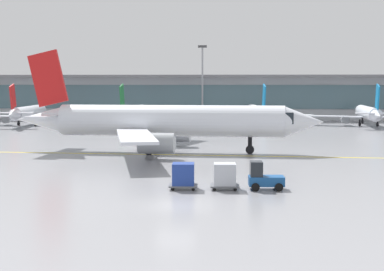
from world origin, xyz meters
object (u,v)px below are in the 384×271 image
at_px(gate_airplane_2, 133,113).
at_px(gate_airplane_3, 257,112).
at_px(gate_airplane_4, 368,113).
at_px(apron_light_mast_1, 202,80).
at_px(baggage_tug, 263,178).
at_px(taxiing_regional_jet, 167,122).
at_px(cargo_dolly_trailing, 183,175).
at_px(gate_airplane_1, 28,113).
at_px(cargo_dolly_lead, 225,175).

height_order(gate_airplane_2, gate_airplane_3, same).
xyz_separation_m(gate_airplane_4, apron_light_mast_1, (-31.00, 10.49, 6.14)).
xyz_separation_m(gate_airplane_4, baggage_tug, (-23.52, -66.36, -1.43)).
height_order(gate_airplane_2, taxiing_regional_jet, taxiing_regional_jet).
xyz_separation_m(cargo_dolly_trailing, apron_light_mast_1, (-1.57, 77.04, 7.42)).
xyz_separation_m(gate_airplane_1, gate_airplane_3, (42.97, 4.28, 0.00)).
distance_m(gate_airplane_2, cargo_dolly_trailing, 66.53).
xyz_separation_m(gate_airplane_1, cargo_dolly_lead, (36.85, -64.75, -1.27)).
bearing_deg(taxiing_regional_jet, gate_airplane_3, 78.85).
bearing_deg(baggage_tug, gate_airplane_4, 68.62).
relative_size(gate_airplane_2, taxiing_regional_jet, 0.66).
bearing_deg(gate_airplane_1, gate_airplane_4, -91.42).
distance_m(gate_airplane_3, apron_light_mast_1, 14.70).
xyz_separation_m(gate_airplane_4, taxiing_regional_jet, (-32.86, -43.77, 1.18)).
bearing_deg(gate_airplane_3, gate_airplane_1, 91.35).
distance_m(gate_airplane_2, gate_airplane_3, 23.53).
distance_m(gate_airplane_1, gate_airplane_3, 43.18).
xyz_separation_m(baggage_tug, cargo_dolly_lead, (-2.84, -0.09, 0.16)).
bearing_deg(gate_airplane_2, baggage_tug, -160.24).
xyz_separation_m(gate_airplane_2, cargo_dolly_lead, (17.06, -64.93, -1.27)).
bearing_deg(taxiing_regional_jet, baggage_tug, -63.45).
bearing_deg(taxiing_regional_jet, cargo_dolly_lead, -69.91).
relative_size(gate_airplane_4, cargo_dolly_trailing, 10.90).
bearing_deg(gate_airplane_4, taxiing_regional_jet, 147.42).
relative_size(gate_airplane_2, gate_airplane_4, 1.00).
bearing_deg(baggage_tug, gate_airplane_2, 105.19).
bearing_deg(gate_airplane_3, baggage_tug, 172.94).
relative_size(taxiing_regional_jet, cargo_dolly_trailing, 16.42).
relative_size(gate_airplane_1, cargo_dolly_trailing, 10.89).
distance_m(cargo_dolly_lead, cargo_dolly_trailing, 3.06).
relative_size(baggage_tug, cargo_dolly_trailing, 1.23).
bearing_deg(apron_light_mast_1, gate_airplane_2, -135.95).
height_order(gate_airplane_3, cargo_dolly_trailing, gate_airplane_3).
relative_size(gate_airplane_1, gate_airplane_3, 1.00).
height_order(cargo_dolly_lead, cargo_dolly_trailing, same).
distance_m(baggage_tug, cargo_dolly_trailing, 5.90).
bearing_deg(apron_light_mast_1, cargo_dolly_trailing, -88.83).
xyz_separation_m(gate_airplane_1, gate_airplane_2, (19.80, 0.18, 0.00)).
relative_size(gate_airplane_4, taxiing_regional_jet, 0.66).
bearing_deg(gate_airplane_2, gate_airplane_1, 93.24).
xyz_separation_m(gate_airplane_1, gate_airplane_4, (63.21, 1.71, 0.00)).
xyz_separation_m(gate_airplane_3, baggage_tug, (-3.28, -68.94, -1.43)).
distance_m(baggage_tug, cargo_dolly_lead, 2.84).
distance_m(gate_airplane_3, taxiing_regional_jet, 48.05).
xyz_separation_m(baggage_tug, cargo_dolly_trailing, (-5.90, -0.19, 0.16)).
height_order(taxiing_regional_jet, baggage_tug, taxiing_regional_jet).
xyz_separation_m(taxiing_regional_jet, baggage_tug, (9.34, -22.59, -2.61)).
relative_size(gate_airplane_3, gate_airplane_4, 1.00).
distance_m(gate_airplane_3, cargo_dolly_trailing, 69.75).
bearing_deg(apron_light_mast_1, gate_airplane_3, -36.37).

